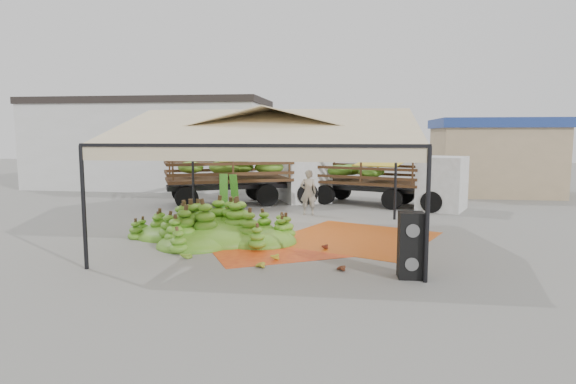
# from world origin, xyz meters

# --- Properties ---
(ground) EXTENTS (90.00, 90.00, 0.00)m
(ground) POSITION_xyz_m (0.00, 0.00, 0.00)
(ground) COLOR slate
(ground) RESTS_ON ground
(canopy_tent) EXTENTS (8.10, 8.10, 4.00)m
(canopy_tent) POSITION_xyz_m (0.00, 0.00, 3.30)
(canopy_tent) COLOR black
(canopy_tent) RESTS_ON ground
(building_white) EXTENTS (14.30, 6.30, 5.40)m
(building_white) POSITION_xyz_m (-10.00, 14.00, 2.71)
(building_white) COLOR silver
(building_white) RESTS_ON ground
(building_tan) EXTENTS (6.30, 5.30, 4.10)m
(building_tan) POSITION_xyz_m (10.00, 13.00, 2.07)
(building_tan) COLOR tan
(building_tan) RESTS_ON ground
(tarp_left) EXTENTS (5.09, 5.01, 0.01)m
(tarp_left) POSITION_xyz_m (0.22, -1.07, 0.01)
(tarp_left) COLOR #EA5516
(tarp_left) RESTS_ON ground
(tarp_right) EXTENTS (5.73, 5.83, 0.01)m
(tarp_right) POSITION_xyz_m (2.51, 0.45, 0.01)
(tarp_right) COLOR #C34F12
(tarp_right) RESTS_ON ground
(banana_heap) EXTENTS (6.75, 6.18, 1.18)m
(banana_heap) POSITION_xyz_m (-1.79, -0.37, 0.59)
(banana_heap) COLOR #387B19
(banana_heap) RESTS_ON ground
(hand_yellow_a) EXTENTS (0.54, 0.47, 0.22)m
(hand_yellow_a) POSITION_xyz_m (0.32, -2.51, 0.11)
(hand_yellow_a) COLOR gold
(hand_yellow_a) RESTS_ON ground
(hand_yellow_b) EXTENTS (0.62, 0.59, 0.22)m
(hand_yellow_b) POSITION_xyz_m (0.11, -3.44, 0.11)
(hand_yellow_b) COLOR gold
(hand_yellow_b) RESTS_ON ground
(hand_red_a) EXTENTS (0.47, 0.40, 0.20)m
(hand_red_a) POSITION_xyz_m (1.54, -1.16, 0.10)
(hand_red_a) COLOR #541E13
(hand_red_a) RESTS_ON ground
(hand_red_b) EXTENTS (0.53, 0.49, 0.20)m
(hand_red_b) POSITION_xyz_m (2.07, -3.42, 0.10)
(hand_red_b) COLOR #5E2E15
(hand_red_b) RESTS_ON ground
(hand_green) EXTENTS (0.59, 0.59, 0.21)m
(hand_green) POSITION_xyz_m (-1.98, -2.66, 0.10)
(hand_green) COLOR #517317
(hand_green) RESTS_ON ground
(hanging_bunches) EXTENTS (1.74, 0.24, 0.20)m
(hanging_bunches) POSITION_xyz_m (1.36, 0.19, 2.62)
(hanging_bunches) COLOR #477117
(hanging_bunches) RESTS_ON ground
(speaker_stack) EXTENTS (0.57, 0.50, 1.52)m
(speaker_stack) POSITION_xyz_m (3.70, -3.70, 0.76)
(speaker_stack) COLOR black
(speaker_stack) RESTS_ON ground
(banana_leaves) EXTENTS (0.96, 1.36, 3.70)m
(banana_leaves) POSITION_xyz_m (-2.07, 2.60, 0.00)
(banana_leaves) COLOR #35741E
(banana_leaves) RESTS_ON ground
(vendor) EXTENTS (0.72, 0.52, 1.84)m
(vendor) POSITION_xyz_m (0.61, 4.67, 0.92)
(vendor) COLOR gray
(vendor) RESTS_ON ground
(truck_left) EXTENTS (7.93, 5.46, 2.59)m
(truck_left) POSITION_xyz_m (-2.22, 7.68, 1.60)
(truck_left) COLOR #472C17
(truck_left) RESTS_ON ground
(truck_right) EXTENTS (7.08, 4.60, 2.30)m
(truck_right) POSITION_xyz_m (4.21, 7.57, 1.42)
(truck_right) COLOR #492E18
(truck_right) RESTS_ON ground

